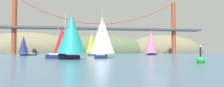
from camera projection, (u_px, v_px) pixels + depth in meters
name	position (u px, v px, depth m)	size (l,w,h in m)	color
ground_plane	(154.00, 66.00, 20.27)	(360.00, 360.00, 0.00)	#385670
headland_left	(27.00, 53.00, 146.27)	(89.22, 44.00, 33.32)	#6B664C
headland_center	(101.00, 53.00, 154.55)	(86.31, 44.00, 30.28)	#4C5B3D
headland_right	(163.00, 53.00, 162.14)	(72.64, 44.00, 32.04)	#6B664C
suspension_bridge	(99.00, 28.00, 114.97)	(136.27, 6.00, 34.36)	#A34228
sailboat_teal_sail	(71.00, 35.00, 37.08)	(9.85, 8.83, 9.77)	#191E4C
sailboat_pink_spinnaker	(151.00, 43.00, 75.50)	(8.00, 9.24, 10.32)	navy
sailboat_yellow_sail	(92.00, 44.00, 65.23)	(4.13, 7.75, 8.89)	navy
sailboat_white_mainsail	(102.00, 36.00, 45.47)	(7.07, 10.39, 11.96)	#191E4C
sailboat_crimson_sail	(62.00, 41.00, 47.44)	(7.19, 5.59, 7.94)	navy
sailboat_navy_sail	(24.00, 45.00, 68.05)	(6.80, 4.99, 8.08)	#191E4C
channel_buoy	(201.00, 60.00, 25.19)	(1.10, 1.10, 2.64)	green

